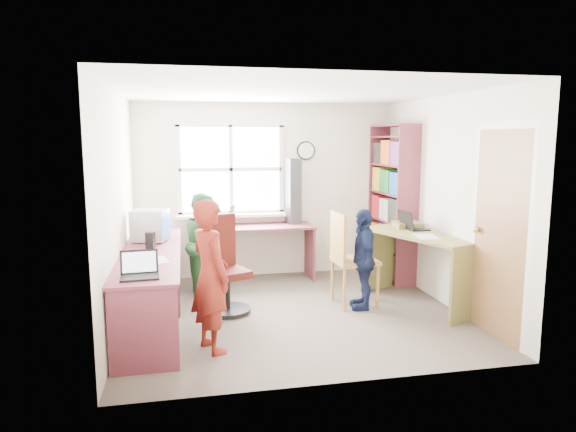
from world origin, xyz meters
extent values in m
cube|color=#4E453D|center=(0.00, 0.00, -0.01)|extent=(3.60, 3.40, 0.02)
cube|color=white|center=(0.00, 0.00, 2.41)|extent=(3.60, 3.40, 0.02)
cube|color=silver|center=(0.00, 1.71, 1.20)|extent=(3.60, 0.02, 2.40)
cube|color=silver|center=(0.00, -1.71, 1.20)|extent=(3.60, 0.02, 2.40)
cube|color=silver|center=(-1.81, 0.00, 1.20)|extent=(0.02, 3.40, 2.40)
cube|color=silver|center=(1.81, 0.00, 1.20)|extent=(0.02, 3.40, 2.40)
cube|color=white|center=(-0.50, 1.69, 1.50)|extent=(1.40, 0.01, 1.20)
cube|color=white|center=(-0.50, 1.68, 1.50)|extent=(1.48, 0.04, 1.28)
cube|color=olive|center=(1.79, -1.05, 1.00)|extent=(0.02, 0.82, 2.00)
sphere|color=gold|center=(1.75, -0.72, 1.00)|extent=(0.07, 0.07, 0.07)
cylinder|color=black|center=(0.55, 1.68, 1.75)|extent=(0.26, 0.03, 0.26)
cylinder|color=white|center=(0.55, 1.66, 1.75)|extent=(0.22, 0.01, 0.22)
cube|color=brown|center=(-1.50, 0.10, 0.73)|extent=(0.60, 2.70, 0.03)
cube|color=brown|center=(-0.25, 1.42, 0.73)|extent=(1.65, 0.56, 0.03)
cube|color=brown|center=(-1.50, 0.10, 0.36)|extent=(0.56, 0.03, 0.72)
cube|color=brown|center=(-1.50, -1.22, 0.36)|extent=(0.56, 0.03, 0.72)
cube|color=brown|center=(-1.50, 1.42, 0.36)|extent=(0.56, 0.03, 0.72)
cube|color=brown|center=(0.55, 1.42, 0.36)|extent=(0.03, 0.52, 0.72)
cube|color=brown|center=(-1.50, -0.85, 0.36)|extent=(0.54, 0.45, 0.72)
cube|color=olive|center=(1.54, 0.03, 0.82)|extent=(1.12, 1.59, 0.03)
cube|color=olive|center=(1.78, -0.62, 0.40)|extent=(0.60, 0.25, 0.80)
cube|color=olive|center=(1.30, 0.69, 0.40)|extent=(0.60, 0.25, 0.80)
cube|color=brown|center=(1.65, 0.68, 1.05)|extent=(0.30, 0.02, 2.10)
cube|color=brown|center=(1.65, 1.68, 1.05)|extent=(0.30, 0.02, 2.10)
cube|color=brown|center=(1.65, 1.18, 2.09)|extent=(0.30, 1.00, 0.02)
cube|color=brown|center=(1.65, 1.18, 0.06)|extent=(0.30, 1.00, 0.02)
cube|color=brown|center=(1.65, 1.18, 0.42)|extent=(0.30, 1.00, 0.02)
cube|color=brown|center=(1.65, 1.18, 0.80)|extent=(0.30, 1.00, 0.02)
cube|color=brown|center=(1.65, 1.18, 1.18)|extent=(0.30, 1.00, 0.02)
cube|color=brown|center=(1.65, 1.18, 1.56)|extent=(0.30, 1.00, 0.02)
cube|color=brown|center=(1.65, 1.18, 1.94)|extent=(0.30, 1.00, 0.02)
cube|color=red|center=(1.65, 0.88, 0.21)|extent=(0.25, 0.28, 0.27)
cube|color=#19549B|center=(1.65, 1.20, 0.21)|extent=(0.25, 0.30, 0.29)
cube|color=#1F812E|center=(1.65, 1.50, 0.22)|extent=(0.25, 0.26, 0.30)
cube|color=gold|center=(1.65, 0.88, 0.58)|extent=(0.25, 0.28, 0.30)
cube|color=#703381|center=(1.65, 1.20, 0.59)|extent=(0.25, 0.30, 0.32)
cube|color=orange|center=(1.65, 1.50, 0.57)|extent=(0.25, 0.26, 0.29)
cube|color=#262626|center=(1.65, 0.88, 0.97)|extent=(0.25, 0.28, 0.32)
cube|color=silver|center=(1.65, 1.20, 0.95)|extent=(0.25, 0.30, 0.29)
cube|color=red|center=(1.65, 1.50, 0.96)|extent=(0.25, 0.26, 0.30)
cube|color=#19549B|center=(1.65, 0.88, 1.33)|extent=(0.25, 0.28, 0.29)
cube|color=#1F812E|center=(1.65, 1.20, 1.34)|extent=(0.25, 0.30, 0.30)
cube|color=gold|center=(1.65, 1.50, 1.35)|extent=(0.25, 0.26, 0.32)
cube|color=#703381|center=(1.65, 0.88, 1.72)|extent=(0.25, 0.28, 0.30)
cube|color=orange|center=(1.65, 1.20, 1.73)|extent=(0.25, 0.30, 0.32)
cube|color=#262626|center=(1.65, 1.50, 1.71)|extent=(0.25, 0.26, 0.29)
cylinder|color=black|center=(-0.70, 0.15, 0.03)|extent=(0.66, 0.66, 0.04)
cylinder|color=black|center=(-0.70, 0.15, 0.23)|extent=(0.07, 0.07, 0.38)
cube|color=#42110C|center=(-0.70, 0.15, 0.45)|extent=(0.54, 0.54, 0.08)
cube|color=#42110C|center=(-0.78, 0.33, 0.79)|extent=(0.39, 0.22, 0.59)
cylinder|color=#B7863D|center=(0.59, -0.04, 0.25)|extent=(0.04, 0.04, 0.50)
cylinder|color=#B7863D|center=(0.99, -0.02, 0.25)|extent=(0.04, 0.04, 0.50)
cylinder|color=#B7863D|center=(0.57, 0.36, 0.25)|extent=(0.04, 0.04, 0.50)
cylinder|color=#B7863D|center=(0.97, 0.38, 0.25)|extent=(0.04, 0.04, 0.50)
cube|color=#B7863D|center=(0.78, 0.17, 0.51)|extent=(0.49, 0.49, 0.04)
cube|color=#B7863D|center=(0.56, 0.16, 0.80)|extent=(0.06, 0.45, 0.56)
cube|color=#BABCC0|center=(-1.53, 0.62, 0.76)|extent=(0.32, 0.28, 0.02)
cube|color=#BABCC0|center=(-1.53, 0.62, 0.94)|extent=(0.44, 0.42, 0.35)
cube|color=#3F72F2|center=(-1.35, 0.57, 0.94)|extent=(0.08, 0.28, 0.25)
cube|color=black|center=(-1.53, -0.99, 0.76)|extent=(0.33, 0.25, 0.02)
cube|color=black|center=(-1.54, -0.87, 0.86)|extent=(0.32, 0.08, 0.21)
cube|color=white|center=(-1.54, -0.88, 0.86)|extent=(0.28, 0.06, 0.17)
cube|color=black|center=(1.57, 0.30, 0.84)|extent=(0.26, 0.35, 0.02)
cube|color=black|center=(1.45, 0.29, 0.95)|extent=(0.08, 0.33, 0.22)
cube|color=#3F72F2|center=(1.46, 0.29, 0.95)|extent=(0.06, 0.29, 0.18)
cube|color=black|center=(-1.51, 0.23, 0.84)|extent=(0.11, 0.11, 0.17)
cube|color=black|center=(-1.45, 0.84, 0.84)|extent=(0.11, 0.11, 0.17)
cube|color=black|center=(0.34, 1.53, 1.20)|extent=(0.22, 0.20, 0.90)
cube|color=red|center=(1.55, 0.46, 0.87)|extent=(0.34, 0.34, 0.06)
cube|color=beige|center=(-1.44, -0.37, 0.75)|extent=(0.30, 0.37, 0.00)
cube|color=beige|center=(1.48, -0.18, 0.84)|extent=(0.27, 0.36, 0.00)
imported|color=#2B6D31|center=(-0.54, 1.45, 0.90)|extent=(0.20, 0.18, 0.30)
imported|color=maroon|center=(-0.94, -0.83, 0.69)|extent=(0.51, 0.60, 1.39)
imported|color=#30783A|center=(-0.91, 0.99, 0.63)|extent=(0.50, 0.63, 1.26)
imported|color=#131C3B|center=(0.82, 0.01, 0.57)|extent=(0.40, 0.71, 1.14)
camera|label=1|loc=(-1.16, -5.35, 1.91)|focal=32.00mm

